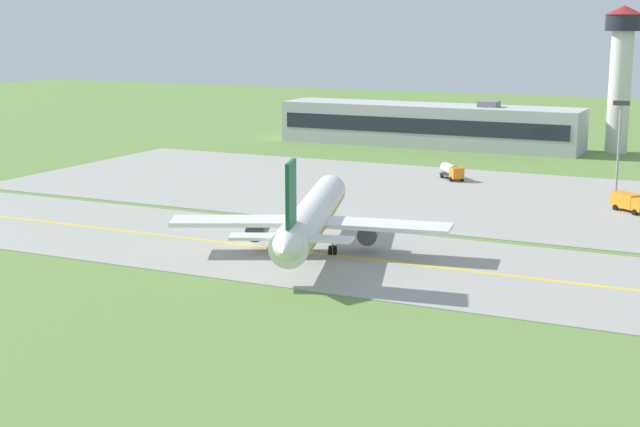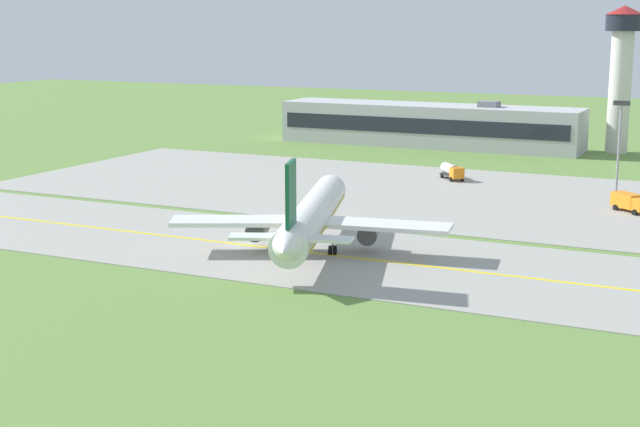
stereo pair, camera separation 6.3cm
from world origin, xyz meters
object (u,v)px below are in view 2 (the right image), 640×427
at_px(service_truck_fuel, 452,171).
at_px(apron_light_mast, 620,137).
at_px(service_truck_baggage, 630,202).
at_px(control_tower, 621,66).
at_px(airplane_lead, 312,216).

xyz_separation_m(service_truck_fuel, apron_light_mast, (27.50, -5.06, 7.79)).
distance_m(service_truck_baggage, control_tower, 65.43).
relative_size(service_truck_baggage, control_tower, 0.20).
height_order(service_truck_baggage, service_truck_fuel, service_truck_fuel).
distance_m(service_truck_baggage, apron_light_mast, 13.65).
height_order(service_truck_fuel, apron_light_mast, apron_light_mast).
bearing_deg(service_truck_baggage, apron_light_mast, 107.85).
bearing_deg(control_tower, airplane_lead, -100.77).
relative_size(service_truck_baggage, apron_light_mast, 0.40).
bearing_deg(control_tower, apron_light_mast, -81.79).
bearing_deg(airplane_lead, control_tower, 79.23).
bearing_deg(service_truck_fuel, control_tower, 66.82).
bearing_deg(control_tower, service_truck_baggage, -80.10).
bearing_deg(service_truck_fuel, apron_light_mast, -10.44).
distance_m(airplane_lead, service_truck_baggage, 49.80).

